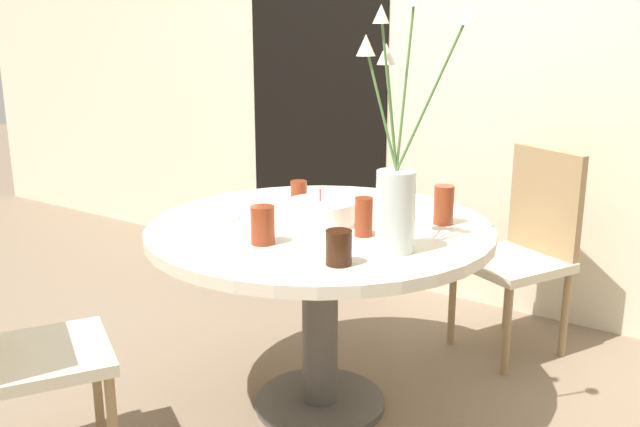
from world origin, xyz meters
TOP-DOWN VIEW (x-y plane):
  - ground_plane at (0.00, 0.00)m, footprint 16.00×16.00m
  - wall_back at (0.00, 1.34)m, footprint 8.00×0.05m
  - doorway_panel at (-0.92, 1.31)m, footprint 0.90×0.01m
  - dining_table at (0.00, 0.00)m, footprint 1.23×1.23m
  - chair_near_front at (0.44, 0.94)m, footprint 0.53×0.53m
  - chair_far_back at (-0.52, -0.89)m, footprint 0.55×0.55m
  - birthday_cake at (-0.01, 0.01)m, footprint 0.25×0.25m
  - flower_vase at (0.36, -0.11)m, footprint 0.34×0.17m
  - side_plate at (-0.36, -0.15)m, footprint 0.17×0.17m
  - drink_glass_0 at (0.36, 0.25)m, footprint 0.07×0.07m
  - drink_glass_1 at (0.29, -0.32)m, footprint 0.08×0.08m
  - drink_glass_2 at (0.06, 0.45)m, footprint 0.06×0.06m
  - drink_glass_3 at (-0.20, 0.15)m, footprint 0.06×0.06m
  - drink_glass_4 at (0.20, -0.03)m, footprint 0.06×0.06m
  - drink_glass_5 at (-0.03, -0.29)m, footprint 0.08×0.08m

SIDE VIEW (x-z plane):
  - ground_plane at x=0.00m, z-range 0.00..0.00m
  - chair_near_front at x=0.44m, z-range 0.05..0.94m
  - chair_far_back at x=-0.52m, z-range 0.05..0.94m
  - dining_table at x=0.00m, z-range 0.23..0.95m
  - side_plate at x=-0.36m, z-range 0.72..0.73m
  - birthday_cake at x=-0.01m, z-range 0.70..0.82m
  - drink_glass_3 at x=-0.20m, z-range 0.72..0.82m
  - drink_glass_1 at x=0.29m, z-range 0.72..0.82m
  - drink_glass_2 at x=0.06m, z-range 0.72..0.83m
  - drink_glass_5 at x=-0.03m, z-range 0.72..0.84m
  - drink_glass_4 at x=0.20m, z-range 0.72..0.85m
  - drink_glass_0 at x=0.36m, z-range 0.72..0.86m
  - flower_vase at x=0.36m, z-range 0.56..1.34m
  - doorway_panel at x=-0.92m, z-range 0.00..2.05m
  - wall_back at x=0.00m, z-range 0.00..2.60m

